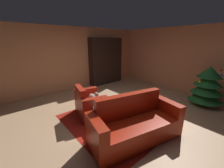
# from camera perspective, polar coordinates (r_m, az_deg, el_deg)

# --- Properties ---
(ground_plane) EXTENTS (8.07, 8.07, 0.00)m
(ground_plane) POSITION_cam_1_polar(r_m,az_deg,el_deg) (3.97, 2.78, -12.57)
(ground_plane) COLOR tan
(wall_back) EXTENTS (5.99, 0.06, 2.52)m
(wall_back) POSITION_cam_1_polar(r_m,az_deg,el_deg) (6.32, 26.38, 8.99)
(wall_back) COLOR tan
(wall_back) RESTS_ON ground
(wall_left) EXTENTS (0.06, 6.84, 2.52)m
(wall_left) POSITION_cam_1_polar(r_m,az_deg,el_deg) (6.00, -17.01, 9.66)
(wall_left) COLOR tan
(wall_left) RESTS_ON ground
(area_rug) EXTENTS (2.46, 1.90, 0.01)m
(area_rug) POSITION_cam_1_polar(r_m,az_deg,el_deg) (3.65, -0.56, -15.35)
(area_rug) COLOR maroon
(area_rug) RESTS_ON ground
(bookshelf_unit) EXTENTS (0.38, 1.66, 2.11)m
(bookshelf_unit) POSITION_cam_1_polar(r_m,az_deg,el_deg) (6.74, -1.70, 9.12)
(bookshelf_unit) COLOR black
(bookshelf_unit) RESTS_ON ground
(armchair_red) EXTENTS (1.08, 0.87, 0.84)m
(armchair_red) POSITION_cam_1_polar(r_m,az_deg,el_deg) (3.90, -9.18, -8.27)
(armchair_red) COLOR maroon
(armchair_red) RESTS_ON ground
(couch_red) EXTENTS (1.14, 2.03, 0.92)m
(couch_red) POSITION_cam_1_polar(r_m,az_deg,el_deg) (3.03, 9.41, -16.13)
(couch_red) COLOR maroon
(couch_red) RESTS_ON ground
(coffee_table) EXTENTS (0.78, 0.78, 0.48)m
(coffee_table) POSITION_cam_1_polar(r_m,az_deg,el_deg) (3.41, -1.26, -9.47)
(coffee_table) COLOR black
(coffee_table) RESTS_ON ground
(book_stack_on_table) EXTENTS (0.22, 0.17, 0.07)m
(book_stack_on_table) POSITION_cam_1_polar(r_m,az_deg,el_deg) (3.39, -1.50, -8.23)
(book_stack_on_table) COLOR #B83919
(book_stack_on_table) RESTS_ON coffee_table
(bottle_on_table) EXTENTS (0.07, 0.07, 0.28)m
(bottle_on_table) POSITION_cam_1_polar(r_m,az_deg,el_deg) (3.24, -4.41, -8.05)
(bottle_on_table) COLOR navy
(bottle_on_table) RESTS_ON coffee_table
(decorated_tree) EXTENTS (0.97, 0.97, 1.24)m
(decorated_tree) POSITION_cam_1_polar(r_m,az_deg,el_deg) (5.25, 34.36, -0.72)
(decorated_tree) COLOR brown
(decorated_tree) RESTS_ON ground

